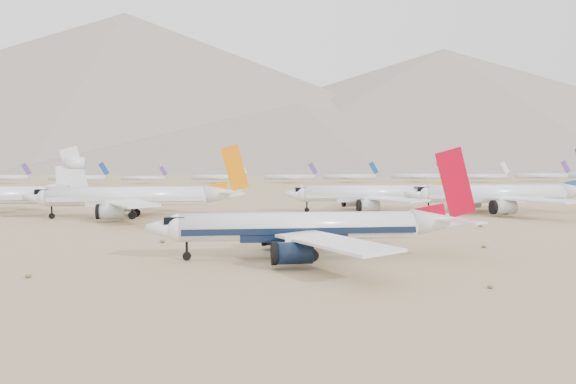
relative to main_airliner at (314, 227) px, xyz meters
name	(u,v)px	position (x,y,z in m)	size (l,w,h in m)	color
ground	(345,252)	(5.99, 4.54, -4.66)	(7000.00, 7000.00, 0.00)	#866D4E
main_airliner	(314,227)	(0.00, 0.00, 0.00)	(48.06, 46.94, 16.96)	white
row2_navy_widebody	(502,194)	(66.05, 67.40, 0.85)	(55.46, 54.24, 19.73)	white
row2_gold_tail	(375,194)	(31.68, 77.50, 0.52)	(52.06, 50.91, 18.54)	white
row2_orange_tail	(137,197)	(-35.56, 66.49, 0.80)	(54.57, 53.38, 19.46)	white
distant_storage_row	(341,177)	(73.68, 316.04, -0.26)	(617.83, 54.55, 16.12)	silver
mountain_range	(248,105)	(76.17, 1652.55, 185.65)	(7354.00, 3024.00, 470.00)	slate
foothills	(467,139)	(532.67, 1104.54, 62.49)	(4637.50, 1395.00, 155.00)	slate
desert_scrub	(421,290)	(8.11, -24.05, -4.38)	(261.14, 121.67, 0.63)	brown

